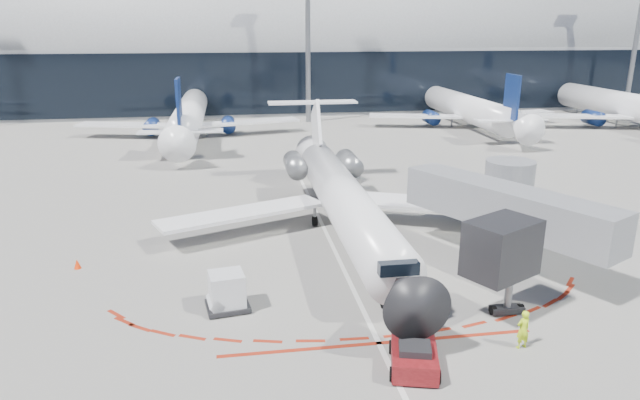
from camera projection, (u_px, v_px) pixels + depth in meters
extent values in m
plane|color=gray|center=(333.00, 247.00, 35.73)|extent=(260.00, 260.00, 0.00)
cube|color=silver|center=(327.00, 235.00, 37.61)|extent=(0.25, 40.00, 0.01)
cube|color=maroon|center=(379.00, 343.00, 24.86)|extent=(14.00, 0.25, 0.01)
cube|color=#9DA0A2|center=(265.00, 77.00, 95.64)|extent=(150.00, 24.00, 10.00)
cylinder|color=#9DA0A2|center=(264.00, 46.00, 94.17)|extent=(150.00, 24.00, 24.00)
cube|color=black|center=(270.00, 84.00, 84.26)|extent=(150.00, 0.20, 9.00)
cube|color=gray|center=(506.00, 207.00, 31.75)|extent=(8.22, 12.61, 2.30)
cube|color=black|center=(502.00, 248.00, 25.88)|extent=(3.86, 3.44, 2.60)
cylinder|color=slate|center=(509.00, 291.00, 27.08)|extent=(0.36, 0.36, 2.40)
cube|color=black|center=(507.00, 309.00, 27.36)|extent=(1.60, 0.60, 0.30)
cylinder|color=gray|center=(508.00, 196.00, 37.97)|extent=(3.20, 3.20, 4.80)
cylinder|color=black|center=(504.00, 226.00, 38.60)|extent=(4.00, 4.00, 0.50)
cylinder|color=slate|center=(308.00, 31.00, 78.12)|extent=(0.70, 0.70, 25.00)
cylinder|color=slate|center=(638.00, 31.00, 85.50)|extent=(0.70, 0.70, 25.00)
cylinder|color=white|center=(345.00, 202.00, 36.44)|extent=(2.86, 23.29, 2.86)
cone|color=black|center=(406.00, 293.00, 24.04)|extent=(2.86, 2.96, 2.86)
cone|color=white|center=(315.00, 156.00, 49.23)|extent=(2.86, 3.81, 2.86)
cube|color=black|center=(396.00, 264.00, 25.47)|extent=(1.80, 1.48, 0.58)
cube|color=white|center=(242.00, 213.00, 37.25)|extent=(11.34, 6.72, 0.33)
cube|color=white|center=(434.00, 204.00, 39.18)|extent=(11.34, 6.72, 0.33)
cube|color=white|center=(316.00, 129.00, 47.48)|extent=(0.26, 4.97, 5.05)
cube|color=white|center=(312.00, 102.00, 49.02)|extent=(7.62, 1.69, 0.17)
cylinder|color=slate|center=(295.00, 165.00, 44.83)|extent=(1.59, 3.60, 1.59)
cylinder|color=slate|center=(349.00, 163.00, 45.48)|extent=(1.59, 3.60, 1.59)
cylinder|color=black|center=(384.00, 302.00, 27.88)|extent=(0.23, 0.59, 0.59)
cylinder|color=black|center=(315.00, 221.00, 39.33)|extent=(0.32, 0.68, 0.68)
cylinder|color=black|center=(360.00, 219.00, 39.80)|extent=(0.32, 0.68, 0.68)
cylinder|color=slate|center=(384.00, 297.00, 27.80)|extent=(0.19, 0.19, 1.16)
cube|color=#550C0E|center=(414.00, 357.00, 22.97)|extent=(2.48, 3.24, 0.81)
cube|color=black|center=(415.00, 349.00, 22.55)|extent=(1.49, 1.37, 0.31)
cylinder|color=slate|center=(411.00, 335.00, 24.89)|extent=(0.69, 2.28, 0.09)
cylinder|color=black|center=(393.00, 374.00, 22.17)|extent=(0.39, 0.62, 0.57)
cylinder|color=black|center=(437.00, 377.00, 22.00)|extent=(0.39, 0.62, 0.57)
cylinder|color=black|center=(392.00, 347.00, 24.05)|extent=(0.39, 0.62, 0.57)
cylinder|color=black|center=(433.00, 349.00, 23.88)|extent=(0.39, 0.62, 0.57)
imported|color=#D4FF1A|center=(523.00, 329.00, 24.28)|extent=(0.71, 0.54, 1.76)
cube|color=black|center=(228.00, 306.00, 27.78)|extent=(2.27, 2.02, 0.22)
cube|color=silver|center=(227.00, 289.00, 27.51)|extent=(1.84, 1.76, 1.62)
cylinder|color=black|center=(213.00, 316.00, 26.97)|extent=(0.13, 0.22, 0.20)
cylinder|color=black|center=(247.00, 311.00, 27.44)|extent=(0.13, 0.22, 0.20)
cylinder|color=black|center=(209.00, 304.00, 28.17)|extent=(0.13, 0.22, 0.20)
cylinder|color=black|center=(242.00, 299.00, 28.64)|extent=(0.13, 0.22, 0.20)
cone|color=#FF3105|center=(77.00, 264.00, 32.42)|extent=(0.40, 0.40, 0.56)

